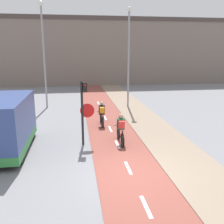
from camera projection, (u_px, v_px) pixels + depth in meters
ground_plane at (131, 174)px, 9.18m from camera, size 120.00×120.00×0.00m
bike_lane at (131, 174)px, 9.19m from camera, size 2.58×60.00×0.02m
sidewalk_strip at (195, 169)px, 9.53m from camera, size 2.40×60.00×0.05m
building_row_background at (89, 52)px, 33.85m from camera, size 60.00×5.20×8.65m
traffic_light_pole at (84, 106)px, 11.67m from camera, size 0.67×0.25×3.07m
street_lamp_far at (43, 46)px, 18.87m from camera, size 0.36×0.36×7.98m
street_lamp_sidewalk at (129, 49)px, 19.14m from camera, size 0.36×0.36×7.61m
cyclist_near at (121, 129)px, 12.11m from camera, size 0.46×1.78×1.50m
cyclist_far at (102, 114)px, 15.02m from camera, size 0.46×1.72×1.49m
van at (3, 126)px, 11.01m from camera, size 2.15×4.43×2.45m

